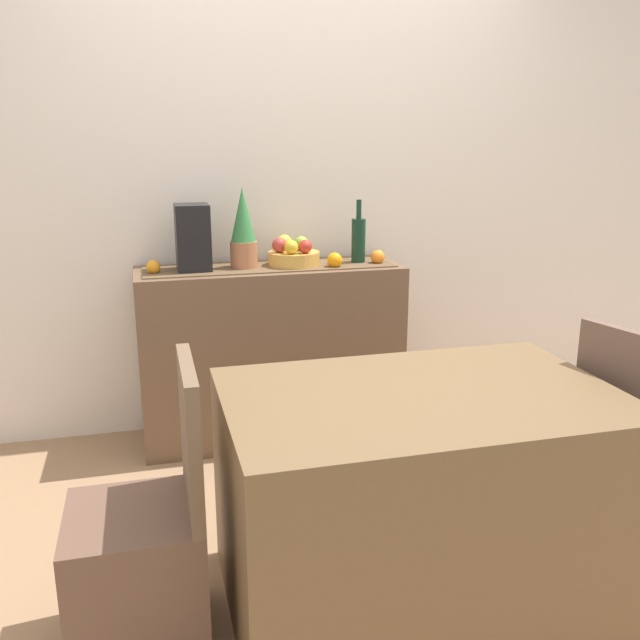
% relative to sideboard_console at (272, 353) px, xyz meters
% --- Properties ---
extents(ground_plane, '(6.40, 6.40, 0.02)m').
position_rel_sideboard_console_xyz_m(ground_plane, '(0.17, -0.92, -0.46)').
color(ground_plane, '#997654').
rests_on(ground_plane, ground).
extents(room_wall_rear, '(6.40, 0.06, 2.70)m').
position_rel_sideboard_console_xyz_m(room_wall_rear, '(0.17, 0.26, 0.90)').
color(room_wall_rear, silver).
rests_on(room_wall_rear, ground).
extents(sideboard_console, '(1.32, 0.42, 0.90)m').
position_rel_sideboard_console_xyz_m(sideboard_console, '(0.00, 0.00, 0.00)').
color(sideboard_console, brown).
rests_on(sideboard_console, ground).
extents(table_runner, '(1.24, 0.32, 0.01)m').
position_rel_sideboard_console_xyz_m(table_runner, '(0.00, 0.00, 0.45)').
color(table_runner, brown).
rests_on(table_runner, sideboard_console).
extents(fruit_bowl, '(0.26, 0.26, 0.07)m').
position_rel_sideboard_console_xyz_m(fruit_bowl, '(0.12, 0.00, 0.49)').
color(fruit_bowl, gold).
rests_on(fruit_bowl, table_runner).
extents(apple_rear, '(0.08, 0.08, 0.08)m').
position_rel_sideboard_console_xyz_m(apple_rear, '(0.09, 0.07, 0.56)').
color(apple_rear, gold).
rests_on(apple_rear, fruit_bowl).
extents(apple_center, '(0.07, 0.07, 0.07)m').
position_rel_sideboard_console_xyz_m(apple_center, '(0.17, 0.03, 0.56)').
color(apple_center, '#82B339').
rests_on(apple_center, fruit_bowl).
extents(apple_right, '(0.07, 0.07, 0.07)m').
position_rel_sideboard_console_xyz_m(apple_right, '(0.10, -0.07, 0.56)').
color(apple_right, gold).
rests_on(apple_right, fruit_bowl).
extents(apple_left, '(0.07, 0.07, 0.07)m').
position_rel_sideboard_console_xyz_m(apple_left, '(0.17, -0.06, 0.56)').
color(apple_left, '#B33024').
rests_on(apple_left, fruit_bowl).
extents(apple_upper, '(0.07, 0.07, 0.07)m').
position_rel_sideboard_console_xyz_m(apple_upper, '(0.05, -0.01, 0.56)').
color(apple_upper, '#A9362E').
rests_on(apple_upper, fruit_bowl).
extents(wine_bottle, '(0.07, 0.07, 0.32)m').
position_rel_sideboard_console_xyz_m(wine_bottle, '(0.46, -0.00, 0.57)').
color(wine_bottle, '#133221').
rests_on(wine_bottle, sideboard_console).
extents(coffee_maker, '(0.16, 0.18, 0.32)m').
position_rel_sideboard_console_xyz_m(coffee_maker, '(-0.37, 0.00, 0.61)').
color(coffee_maker, black).
rests_on(coffee_maker, sideboard_console).
extents(potted_plant, '(0.13, 0.13, 0.40)m').
position_rel_sideboard_console_xyz_m(potted_plant, '(-0.13, -0.00, 0.64)').
color(potted_plant, '#AC6B46').
rests_on(potted_plant, sideboard_console).
extents(orange_loose_far, '(0.08, 0.08, 0.08)m').
position_rel_sideboard_console_xyz_m(orange_loose_far, '(0.31, -0.09, 0.49)').
color(orange_loose_far, orange).
rests_on(orange_loose_far, sideboard_console).
extents(orange_loose_near_bowl, '(0.07, 0.07, 0.07)m').
position_rel_sideboard_console_xyz_m(orange_loose_near_bowl, '(0.55, -0.05, 0.48)').
color(orange_loose_near_bowl, orange).
rests_on(orange_loose_near_bowl, sideboard_console).
extents(orange_loose_mid, '(0.07, 0.07, 0.07)m').
position_rel_sideboard_console_xyz_m(orange_loose_mid, '(-0.56, -0.03, 0.48)').
color(orange_loose_mid, orange).
rests_on(orange_loose_mid, sideboard_console).
extents(dining_table, '(1.26, 0.82, 0.74)m').
position_rel_sideboard_console_xyz_m(dining_table, '(0.22, -1.41, -0.08)').
color(dining_table, brown).
rests_on(dining_table, ground).
extents(chair_near_window, '(0.40, 0.40, 0.90)m').
position_rel_sideboard_console_xyz_m(chair_near_window, '(-0.67, -1.41, -0.18)').
color(chair_near_window, brown).
rests_on(chair_near_window, ground).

